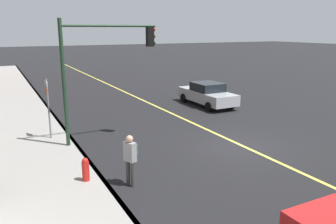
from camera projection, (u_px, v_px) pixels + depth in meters
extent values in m
plane|color=black|center=(240.00, 145.00, 15.01)|extent=(200.00, 200.00, 0.00)
cube|color=gray|center=(48.00, 180.00, 11.34)|extent=(80.00, 3.43, 0.15)
cube|color=slate|center=(95.00, 171.00, 12.07)|extent=(80.00, 0.16, 0.15)
cube|color=#D8CC4C|center=(240.00, 145.00, 15.01)|extent=(80.00, 0.16, 0.01)
cube|color=#A8AAB2|center=(207.00, 96.00, 22.73)|extent=(4.76, 1.83, 0.69)
cube|color=black|center=(208.00, 87.00, 22.53)|extent=(1.94, 1.68, 0.55)
cylinder|color=black|center=(232.00, 104.00, 21.85)|extent=(0.60, 0.22, 0.60)
cylinder|color=black|center=(209.00, 107.00, 21.05)|extent=(0.60, 0.22, 0.60)
cylinder|color=black|center=(205.00, 96.00, 24.56)|extent=(0.60, 0.22, 0.60)
cylinder|color=black|center=(184.00, 98.00, 23.76)|extent=(0.60, 0.22, 0.60)
cylinder|color=#383838|center=(133.00, 174.00, 10.95)|extent=(0.18, 0.18, 0.85)
cylinder|color=#383838|center=(128.00, 172.00, 11.09)|extent=(0.18, 0.18, 0.85)
cube|color=gray|center=(130.00, 152.00, 10.84)|extent=(0.46, 0.36, 0.64)
sphere|color=tan|center=(130.00, 139.00, 10.74)|extent=(0.23, 0.23, 0.23)
cube|color=#26593F|center=(134.00, 149.00, 10.96)|extent=(0.30, 0.25, 0.34)
cylinder|color=#1E3823|center=(64.00, 86.00, 13.93)|extent=(0.16, 0.16, 5.44)
cylinder|color=#1E3823|center=(110.00, 26.00, 14.28)|extent=(0.10, 4.16, 0.10)
cube|color=black|center=(150.00, 36.00, 15.20)|extent=(0.28, 0.30, 0.90)
sphere|color=red|center=(154.00, 30.00, 15.21)|extent=(0.18, 0.18, 0.18)
sphere|color=#392905|center=(154.00, 36.00, 15.28)|extent=(0.18, 0.18, 0.18)
sphere|color=black|center=(154.00, 43.00, 15.36)|extent=(0.18, 0.18, 0.18)
cylinder|color=slate|center=(49.00, 110.00, 15.24)|extent=(0.08, 0.08, 2.87)
cube|color=white|center=(46.00, 83.00, 14.94)|extent=(0.60, 0.02, 0.20)
cube|color=#DB5919|center=(47.00, 91.00, 15.02)|extent=(0.44, 0.02, 0.28)
cylinder|color=red|center=(86.00, 173.00, 11.09)|extent=(0.24, 0.24, 0.80)
sphere|color=red|center=(85.00, 161.00, 10.98)|extent=(0.20, 0.20, 0.20)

